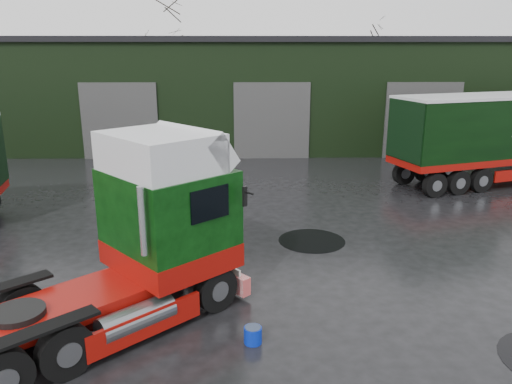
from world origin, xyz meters
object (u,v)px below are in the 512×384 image
warehouse (267,90)px  tree_back_a (166,60)px  hero_tractor (93,240)px  tree_back_b (359,73)px  wash_bucket (253,335)px

warehouse → tree_back_a: 12.90m
hero_tractor → tree_back_b: tree_back_b is taller
hero_tractor → tree_back_b: (12.38, 33.00, 1.73)m
hero_tractor → tree_back_a: (-3.62, 33.00, 2.73)m
tree_back_a → tree_back_b: bearing=0.0°
wash_bucket → tree_back_b: (9.18, 33.57, 3.58)m
warehouse → tree_back_a: tree_back_a is taller
wash_bucket → tree_back_b: tree_back_b is taller
hero_tractor → warehouse: bearing=126.4°
warehouse → tree_back_b: (8.00, 10.00, 0.59)m
wash_bucket → warehouse: bearing=87.1°
tree_back_a → wash_bucket: bearing=-78.5°
wash_bucket → tree_back_a: size_ratio=0.04×
hero_tractor → tree_back_b: 35.29m
hero_tractor → wash_bucket: 3.74m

